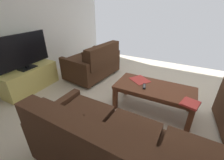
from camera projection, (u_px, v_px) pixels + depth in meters
The scene contains 10 objects.
ground_plane at pixel (152, 108), 2.64m from camera, with size 5.58×4.90×0.01m, color beige.
wall_right at pixel (27, 15), 3.13m from camera, with size 0.12×4.90×2.83m, color white.
sofa_main at pixel (122, 155), 1.43m from camera, with size 1.99×0.89×0.86m.
loveseat_near at pixel (94, 63), 3.60m from camera, with size 0.97×1.31×0.83m.
coffee_table at pixel (154, 91), 2.43m from camera, with size 1.24×0.60×0.45m.
tv_stand at pixel (31, 79), 3.10m from camera, with size 0.41×1.11×0.48m.
flat_tv at pixel (23, 51), 2.83m from camera, with size 0.21×1.05×0.67m.
book_stack at pixel (190, 103), 1.99m from camera, with size 0.27×0.28×0.03m.
tv_remote at pixel (144, 86), 2.40m from camera, with size 0.08×0.17×0.02m.
loose_magazine at pixel (140, 80), 2.61m from camera, with size 0.26×0.30×0.01m, color #C63833.
Camera 1 is at (-0.35, 2.20, 1.66)m, focal length 24.18 mm.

